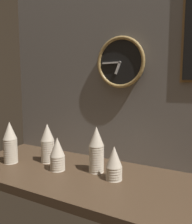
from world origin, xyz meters
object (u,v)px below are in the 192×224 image
Objects in this scene: cup_stack_center_left at (57,154)px; cup_stack_center_right at (114,163)px; cup_stack_far_left at (10,142)px; cup_stack_left at (48,143)px; cup_stack_center at (96,149)px; wall_clock at (120,62)px.

cup_stack_center_left is 30.37cm from cup_stack_center_right.
cup_stack_far_left reaches higher than cup_stack_center_right.
cup_stack_center is at bearing 0.62° from cup_stack_left.
cup_stack_center_left is 58.37cm from wall_clock.
cup_stack_center_right is 53.35cm from wall_clock.
cup_stack_center_right is 0.58× the size of wall_clock.
cup_stack_center_right is at bearing -20.82° from cup_stack_center.
cup_stack_center_right is at bearing -5.49° from cup_stack_left.
wall_clock is (52.67, 30.38, 43.64)cm from cup_stack_far_left.
cup_stack_center_right is (30.21, 3.11, -0.61)cm from cup_stack_center_left.
cup_stack_far_left is at bearing -150.02° from wall_clock.
cup_stack_center_right is at bearing 5.88° from cup_stack_center_left.
cup_stack_center_right is 0.72× the size of cup_stack_left.
cup_stack_center_left is at bearing -174.12° from cup_stack_center_right.
cup_stack_left is at bearing 32.19° from cup_stack_far_left.
cup_stack_far_left is at bearing -173.52° from cup_stack_center_right.
cup_stack_center_left is 0.62× the size of wall_clock.
cup_stack_left is 0.80× the size of wall_clock.
wall_clock reaches higher than cup_stack_far_left.
wall_clock is (-7.46, 23.56, 47.28)cm from cup_stack_center_right.
cup_stack_center is 0.84× the size of wall_clock.
cup_stack_left is 31.07cm from cup_stack_center.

